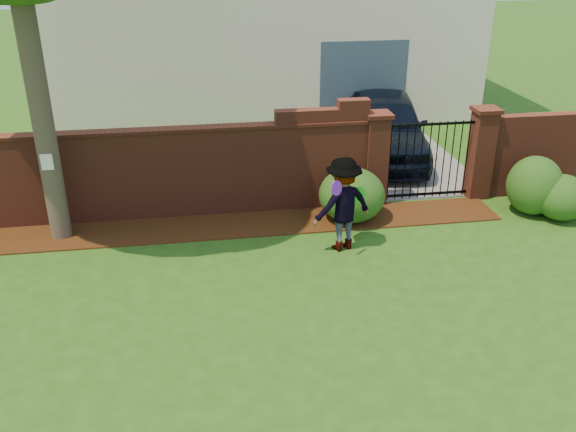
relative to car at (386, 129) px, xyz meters
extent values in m
cube|color=#275314|center=(-3.39, -6.46, -0.78)|extent=(80.00, 80.00, 0.01)
cube|color=#361B09|center=(-4.34, -3.12, -0.76)|extent=(11.10, 1.08, 0.03)
cube|color=maroon|center=(-5.54, -2.46, 0.08)|extent=(8.70, 0.25, 1.70)
cube|color=maroon|center=(-2.09, -2.46, 1.08)|extent=(1.80, 0.25, 0.30)
cube|color=maroon|center=(-1.49, -2.46, 1.31)|extent=(0.60, 0.25, 0.16)
cube|color=maroon|center=(-5.54, -2.46, 0.96)|extent=(8.70, 0.31, 0.06)
cube|color=maroon|center=(3.21, -2.46, 0.08)|extent=(4.00, 0.25, 1.70)
cube|color=maroon|center=(-0.99, -2.46, 0.13)|extent=(0.42, 0.42, 1.80)
cube|color=maroon|center=(-0.99, -2.46, 1.07)|extent=(0.50, 0.50, 0.08)
cube|color=maroon|center=(1.21, -2.46, 0.13)|extent=(0.42, 0.42, 1.80)
cube|color=maroon|center=(1.21, -2.46, 1.07)|extent=(0.50, 0.50, 0.08)
cylinder|color=black|center=(-0.70, -2.46, 0.08)|extent=(0.02, 0.02, 1.60)
cylinder|color=black|center=(-0.54, -2.46, 0.08)|extent=(0.02, 0.02, 1.60)
cylinder|color=black|center=(-0.38, -2.46, 0.08)|extent=(0.02, 0.02, 1.60)
cylinder|color=black|center=(-0.22, -2.46, 0.08)|extent=(0.02, 0.02, 1.60)
cylinder|color=black|center=(-0.06, -2.46, 0.08)|extent=(0.02, 0.02, 1.60)
cylinder|color=black|center=(0.11, -2.46, 0.08)|extent=(0.02, 0.02, 1.60)
cylinder|color=black|center=(0.27, -2.46, 0.08)|extent=(0.02, 0.02, 1.60)
cylinder|color=black|center=(0.43, -2.46, 0.08)|extent=(0.02, 0.02, 1.60)
cylinder|color=black|center=(0.59, -2.46, 0.08)|extent=(0.02, 0.02, 1.60)
cylinder|color=black|center=(0.75, -2.46, 0.08)|extent=(0.02, 0.02, 1.60)
cylinder|color=black|center=(0.91, -2.46, 0.08)|extent=(0.02, 0.02, 1.60)
cube|color=black|center=(0.11, -2.46, -0.65)|extent=(1.78, 0.03, 0.05)
cube|color=black|center=(0.11, -2.46, 0.83)|extent=(1.78, 0.03, 0.05)
cube|color=slate|center=(0.11, 1.54, -0.77)|extent=(3.20, 8.00, 0.01)
cube|color=#EAE3C4|center=(-2.39, 5.54, 2.23)|extent=(12.00, 6.00, 6.00)
cube|color=#384C5B|center=(0.11, 2.59, 0.43)|extent=(2.40, 0.12, 2.40)
imported|color=black|center=(0.00, 0.00, 0.00)|extent=(2.70, 4.81, 1.55)
cylinder|color=#433628|center=(-6.99, -3.06, 2.73)|extent=(0.36, 0.36, 7.00)
cube|color=white|center=(-6.99, -3.25, 0.73)|extent=(0.20, 0.01, 0.28)
ellipsoid|color=#1A4B16|center=(-1.64, -3.18, -0.26)|extent=(1.25, 1.25, 1.02)
ellipsoid|color=#1A4B16|center=(1.91, -3.42, -0.20)|extent=(1.05, 1.05, 1.16)
ellipsoid|color=#1A4B16|center=(2.31, -3.75, -0.33)|extent=(0.99, 0.99, 0.88)
imported|color=gray|center=(-2.09, -4.31, 0.06)|extent=(1.21, 0.91, 1.66)
cylinder|color=purple|center=(-2.32, -4.71, 0.55)|extent=(0.24, 0.21, 0.24)
cylinder|color=#1ACA1C|center=(-1.81, -4.26, 0.21)|extent=(0.27, 0.19, 0.28)
camera|label=1|loc=(-4.51, -13.61, 4.31)|focal=38.64mm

